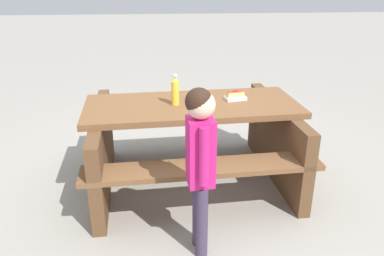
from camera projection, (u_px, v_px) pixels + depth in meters
ground_plane at (192, 181)px, 3.52m from camera, size 30.00×30.00×0.00m
picnic_table at (192, 136)px, 3.35m from camera, size 1.88×1.51×0.75m
soda_bottle at (175, 91)px, 3.16m from camera, size 0.06×0.06×0.26m
hotdog_tray at (235, 96)px, 3.32m from camera, size 0.20×0.15×0.08m
child_in_coat at (200, 153)px, 2.37m from camera, size 0.19×0.29×1.16m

